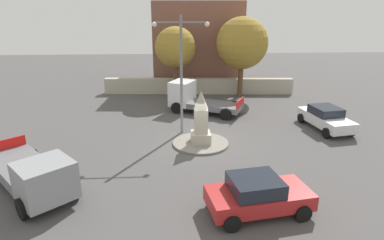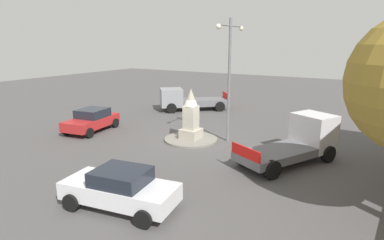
# 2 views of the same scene
# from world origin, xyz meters

# --- Properties ---
(ground_plane) EXTENTS (80.00, 80.00, 0.00)m
(ground_plane) POSITION_xyz_m (0.00, 0.00, 0.00)
(ground_plane) COLOR #4F4C4C
(traffic_island) EXTENTS (3.23, 3.23, 0.12)m
(traffic_island) POSITION_xyz_m (0.00, 0.00, 0.06)
(traffic_island) COLOR gray
(traffic_island) RESTS_ON ground
(monument) EXTENTS (1.10, 1.10, 3.06)m
(monument) POSITION_xyz_m (0.00, 0.00, 1.48)
(monument) COLOR #B2AA99
(monument) RESTS_ON traffic_island
(streetlamp) EXTENTS (3.30, 0.28, 7.12)m
(streetlamp) POSITION_xyz_m (1.02, -1.96, 4.35)
(streetlamp) COLOR slate
(streetlamp) RESTS_ON ground
(car_white_far_side) EXTENTS (2.47, 4.39, 1.47)m
(car_white_far_side) POSITION_xyz_m (-8.28, -2.06, 0.76)
(car_white_far_side) COLOR silver
(car_white_far_side) RESTS_ON ground
(car_red_waiting) EXTENTS (4.16, 2.56, 1.48)m
(car_red_waiting) POSITION_xyz_m (-1.58, 6.80, 0.76)
(car_red_waiting) COLOR #B22323
(car_red_waiting) RESTS_ON ground
(truck_grey_near_island) EXTENTS (5.30, 5.68, 1.92)m
(truck_grey_near_island) POSITION_xyz_m (7.43, 4.94, 0.92)
(truck_grey_near_island) COLOR gray
(truck_grey_near_island) RESTS_ON ground
(truck_white_parked_left) EXTENTS (5.64, 4.17, 2.26)m
(truck_white_parked_left) POSITION_xyz_m (-0.11, -6.38, 1.03)
(truck_white_parked_left) COLOR silver
(truck_white_parked_left) RESTS_ON ground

